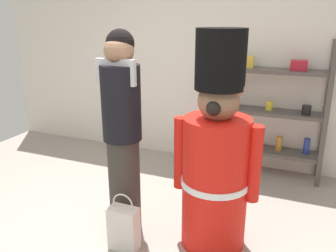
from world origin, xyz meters
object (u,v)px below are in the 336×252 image
(teddy_bear_guard, at_px, (216,160))
(person_shopper, at_px, (122,130))
(merchandise_shelf, at_px, (269,110))
(shopping_bag, at_px, (124,228))

(teddy_bear_guard, distance_m, person_shopper, 0.80)
(teddy_bear_guard, height_order, person_shopper, teddy_bear_guard)
(merchandise_shelf, xyz_separation_m, teddy_bear_guard, (-0.23, -1.56, -0.04))
(teddy_bear_guard, relative_size, shopping_bag, 3.50)
(merchandise_shelf, distance_m, teddy_bear_guard, 1.58)
(merchandise_shelf, relative_size, shopping_bag, 3.19)
(person_shopper, bearing_deg, shopping_bag, -64.43)
(teddy_bear_guard, xyz_separation_m, person_shopper, (-0.77, -0.10, 0.18))
(merchandise_shelf, distance_m, shopping_bag, 2.19)
(person_shopper, bearing_deg, merchandise_shelf, 59.05)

